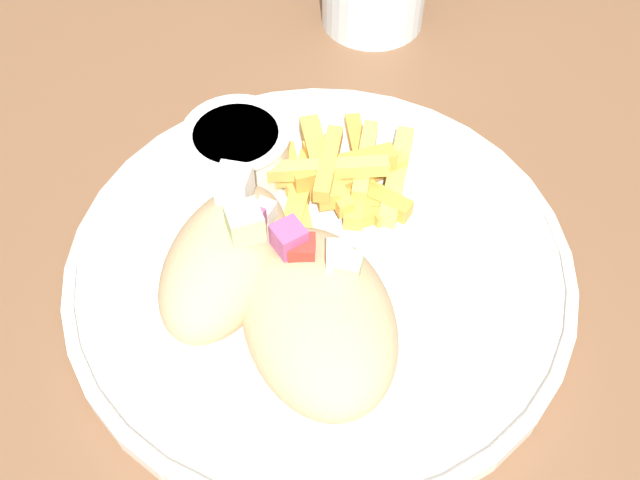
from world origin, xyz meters
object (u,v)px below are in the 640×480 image
(plate, at_px, (320,265))
(fries_pile, at_px, (343,177))
(pita_sandwich_near, at_px, (319,317))
(pita_sandwich_far, at_px, (226,259))
(sauce_ramekin, at_px, (240,147))

(plate, bearing_deg, fries_pile, 17.73)
(plate, bearing_deg, pita_sandwich_near, -149.21)
(plate, distance_m, pita_sandwich_far, 0.06)
(plate, distance_m, fries_pile, 0.06)
(fries_pile, bearing_deg, plate, -162.27)
(plate, distance_m, pita_sandwich_near, 0.06)
(plate, distance_m, sauce_ramekin, 0.09)
(fries_pile, distance_m, sauce_ramekin, 0.07)
(pita_sandwich_near, height_order, fries_pile, pita_sandwich_near)
(plate, height_order, fries_pile, fries_pile)
(pita_sandwich_far, relative_size, fries_pile, 0.96)
(pita_sandwich_near, distance_m, sauce_ramekin, 0.13)
(pita_sandwich_far, xyz_separation_m, fries_pile, (0.10, -0.02, -0.02))
(plate, relative_size, sauce_ramekin, 4.41)
(pita_sandwich_near, bearing_deg, pita_sandwich_far, 40.72)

